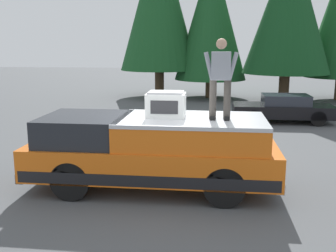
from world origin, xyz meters
The scene contains 8 objects.
ground_plane centered at (0.00, 0.00, 0.00)m, with size 90.00×90.00×0.00m, color #4C4F51.
pickup_truck centered at (0.05, 0.31, 0.87)m, with size 2.01×5.54×1.65m.
compressor_unit centered at (0.12, 0.01, 1.93)m, with size 0.65×0.84×0.56m.
person_on_truck_bed centered at (-0.06, -1.16, 2.55)m, with size 0.29×0.72×1.69m.
parked_car_black centered at (8.32, -3.96, 0.58)m, with size 1.64×4.10×1.16m.
conifer_left centered at (14.09, -4.94, 5.22)m, with size 4.72×4.72×8.82m.
conifer_center_left centered at (15.75, -0.81, 4.80)m, with size 4.28×4.28×8.51m.
conifer_center_right centered at (15.91, 2.32, 5.80)m, with size 4.72×4.72×9.97m.
Camera 1 is at (-8.35, -1.01, 3.23)m, focal length 41.97 mm.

